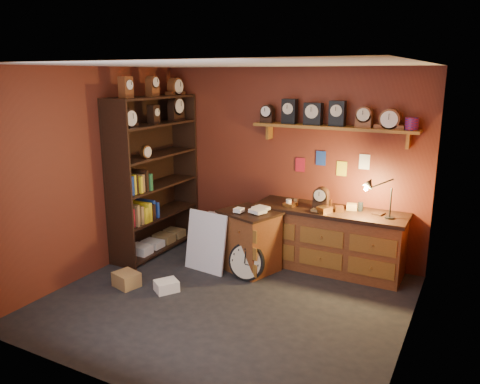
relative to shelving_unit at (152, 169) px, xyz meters
name	(u,v)px	position (x,y,z in m)	size (l,w,h in m)	color
floor	(226,301)	(1.79, -0.98, -1.25)	(4.00, 4.00, 0.00)	black
room_shell	(234,156)	(1.84, -0.87, 0.47)	(4.02, 3.62, 2.71)	maroon
shelving_unit	(152,169)	(0.00, 0.00, 0.00)	(0.47, 1.60, 2.58)	black
workbench	(328,236)	(2.55, 0.49, -0.78)	(2.03, 0.66, 1.36)	brown
low_cabinet	(249,238)	(1.61, -0.02, -0.81)	(0.88, 0.81, 0.91)	brown
big_round_clock	(246,262)	(1.73, -0.33, -1.01)	(0.50, 0.16, 0.50)	black
white_panel	(206,270)	(1.10, -0.32, -1.25)	(0.62, 0.03, 0.83)	silver
mini_fridge	(215,233)	(0.82, 0.41, -1.00)	(0.50, 0.52, 0.51)	silver
floor_box_a	(127,279)	(0.49, -1.23, -1.16)	(0.30, 0.25, 0.18)	olive
floor_box_b	(166,286)	(1.01, -1.10, -1.19)	(0.22, 0.27, 0.13)	white
floor_box_c	(247,261)	(1.54, 0.04, -1.17)	(0.21, 0.18, 0.16)	olive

